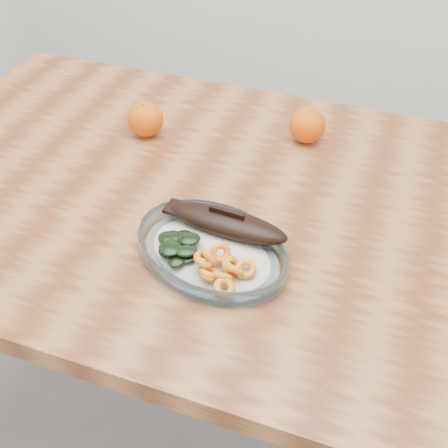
% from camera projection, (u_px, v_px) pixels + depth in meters
% --- Properties ---
extents(ground, '(3.00, 3.00, 0.00)m').
position_uv_depth(ground, '(202.00, 407.00, 1.52)').
color(ground, slate).
rests_on(ground, ground).
extents(dining_table, '(1.20, 0.80, 0.75)m').
position_uv_depth(dining_table, '(194.00, 229.00, 1.09)').
color(dining_table, brown).
rests_on(dining_table, ground).
extents(plated_meal, '(0.58, 0.58, 0.08)m').
position_uv_depth(plated_meal, '(212.00, 248.00, 0.88)').
color(plated_meal, white).
rests_on(plated_meal, dining_table).
extents(orange_left, '(0.07, 0.07, 0.07)m').
position_uv_depth(orange_left, '(145.00, 119.00, 1.14)').
color(orange_left, '#EE3904').
rests_on(orange_left, dining_table).
extents(orange_right, '(0.07, 0.07, 0.07)m').
position_uv_depth(orange_right, '(307.00, 125.00, 1.12)').
color(orange_right, '#EE3904').
rests_on(orange_right, dining_table).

